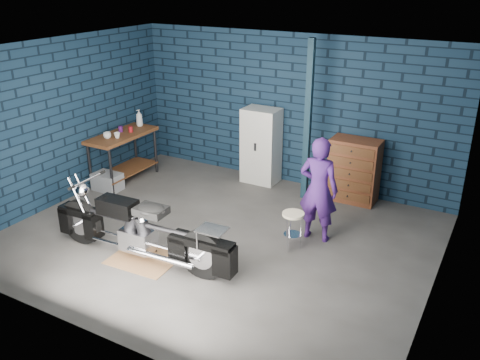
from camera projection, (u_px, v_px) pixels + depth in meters
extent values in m
plane|color=#55514F|center=(219.00, 237.00, 7.52)|extent=(6.00, 6.00, 0.00)
cube|color=#102336|center=(291.00, 111.00, 9.02)|extent=(6.00, 0.02, 2.70)
cube|color=#102336|center=(62.00, 122.00, 8.35)|extent=(0.02, 5.00, 2.70)
cube|color=#102336|center=(446.00, 195.00, 5.65)|extent=(0.02, 5.00, 2.70)
cube|color=white|center=(215.00, 52.00, 6.48)|extent=(6.00, 5.00, 0.02)
cube|color=#102633|center=(308.00, 122.00, 8.33)|extent=(0.10, 0.10, 2.70)
cube|color=brown|center=(124.00, 157.00, 9.39)|extent=(0.60, 1.40, 0.91)
cube|color=brown|center=(144.00, 259.00, 6.94)|extent=(0.93, 0.72, 0.01)
imported|color=#431D6E|center=(318.00, 189.00, 7.21)|extent=(0.59, 0.40, 1.56)
cube|color=gray|center=(108.00, 182.00, 9.09)|extent=(0.49, 0.35, 0.31)
cube|color=silver|center=(261.00, 146.00, 9.25)|extent=(0.65, 0.46, 1.39)
cube|color=brown|center=(354.00, 171.00, 8.52)|extent=(0.81, 0.45, 1.08)
imported|color=beige|center=(107.00, 135.00, 8.94)|extent=(0.14, 0.14, 0.11)
imported|color=beige|center=(117.00, 135.00, 8.96)|extent=(0.13, 0.13, 0.10)
cylinder|color=#501964|center=(121.00, 129.00, 9.30)|extent=(0.10, 0.10, 0.11)
cylinder|color=maroon|center=(131.00, 129.00, 9.29)|extent=(0.10, 0.10, 0.11)
imported|color=gray|center=(139.00, 118.00, 9.61)|extent=(0.14, 0.14, 0.32)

